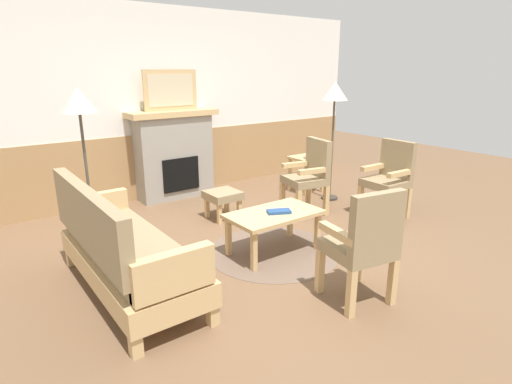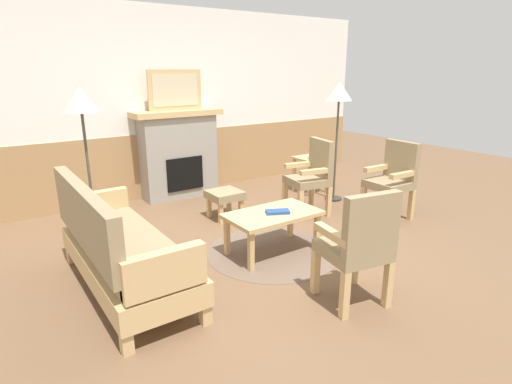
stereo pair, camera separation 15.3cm
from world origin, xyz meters
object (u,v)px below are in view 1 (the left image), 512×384
object	(u,v)px
framed_picture	(171,90)
floor_lamp_by_chairs	(335,99)
book_on_table	(279,211)
footstool	(223,197)
couch	(124,250)
armchair_near_fireplace	(390,176)
side_table	(306,164)
floor_lamp_by_couch	(79,111)
fireplace	(174,154)
armchair_by_window_left	(309,173)
armchair_front_left	(364,242)
coffee_table	(274,217)

from	to	relation	value
framed_picture	floor_lamp_by_chairs	world-z (taller)	framed_picture
book_on_table	footstool	distance (m)	1.24
couch	book_on_table	bearing A→B (deg)	-5.56
footstool	armchair_near_fireplace	size ratio (longest dim) A/B	0.41
side_table	floor_lamp_by_couch	bearing A→B (deg)	-178.15
side_table	framed_picture	bearing A→B (deg)	151.36
armchair_near_fireplace	floor_lamp_by_couch	bearing A→B (deg)	158.09
armchair_near_fireplace	floor_lamp_by_chairs	size ratio (longest dim) A/B	0.58
fireplace	floor_lamp_by_couch	size ratio (longest dim) A/B	0.77
fireplace	armchair_near_fireplace	distance (m)	3.03
footstool	side_table	xyz separation A→B (m)	(1.69, 0.26, 0.15)
framed_picture	fireplace	bearing A→B (deg)	-90.00
fireplace	framed_picture	size ratio (longest dim) A/B	1.62
armchair_by_window_left	armchair_front_left	distance (m)	2.24
side_table	floor_lamp_by_chairs	world-z (taller)	floor_lamp_by_chairs
armchair_by_window_left	floor_lamp_by_couch	xyz separation A→B (m)	(-2.62, 0.63, 0.91)
framed_picture	book_on_table	bearing A→B (deg)	-90.89
armchair_near_fireplace	armchair_front_left	size ratio (longest dim) A/B	1.00
framed_picture	armchair_by_window_left	bearing A→B (deg)	-56.98
framed_picture	couch	bearing A→B (deg)	-125.03
side_table	coffee_table	bearing A→B (deg)	-141.67
footstool	armchair_near_fireplace	distance (m)	2.15
fireplace	armchair_front_left	xyz separation A→B (m)	(-0.11, -3.58, -0.11)
armchair_near_fireplace	side_table	world-z (taller)	armchair_near_fireplace
couch	armchair_by_window_left	world-z (taller)	same
book_on_table	armchair_near_fireplace	distance (m)	1.87
floor_lamp_by_couch	coffee_table	bearing A→B (deg)	-42.65
book_on_table	armchair_near_fireplace	bearing A→B (deg)	0.96
framed_picture	footstool	xyz separation A→B (m)	(0.06, -1.22, -1.28)
coffee_table	armchair_near_fireplace	world-z (taller)	armchair_near_fireplace
fireplace	framed_picture	world-z (taller)	framed_picture
fireplace	framed_picture	xyz separation A→B (m)	(0.00, 0.00, 0.91)
fireplace	floor_lamp_by_chairs	size ratio (longest dim) A/B	0.77
fireplace	armchair_near_fireplace	xyz separation A→B (m)	(1.83, -2.41, -0.11)
fireplace	floor_lamp_by_couch	xyz separation A→B (m)	(-1.51, -1.06, 0.80)
coffee_table	floor_lamp_by_couch	distance (m)	2.24
couch	floor_lamp_by_chairs	xyz separation A→B (m)	(3.37, 0.83, 1.05)
couch	armchair_near_fireplace	bearing A→B (deg)	-2.02
framed_picture	couch	size ratio (longest dim) A/B	0.44
framed_picture	armchair_front_left	distance (m)	3.73
coffee_table	armchair_near_fireplace	distance (m)	1.91
fireplace	book_on_table	xyz separation A→B (m)	(-0.04, -2.44, -0.20)
book_on_table	side_table	xyz separation A→B (m)	(1.79, 1.48, -0.02)
couch	floor_lamp_by_chairs	size ratio (longest dim) A/B	1.07
couch	framed_picture	bearing A→B (deg)	54.97
armchair_near_fireplace	fireplace	bearing A→B (deg)	127.27
fireplace	footstool	bearing A→B (deg)	-87.29
coffee_table	armchair_front_left	world-z (taller)	armchair_front_left
book_on_table	side_table	distance (m)	2.32
coffee_table	armchair_front_left	bearing A→B (deg)	-92.13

